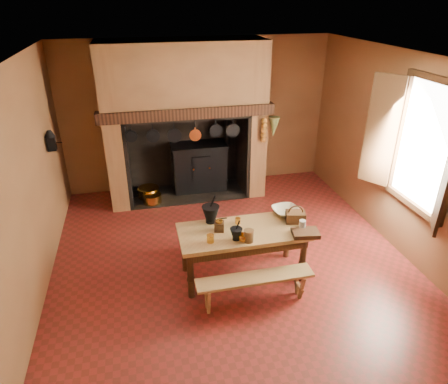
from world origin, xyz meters
name	(u,v)px	position (x,y,z in m)	size (l,w,h in m)	color
floor	(232,261)	(0.00, 0.00, 0.00)	(5.50, 5.50, 0.00)	maroon
ceiling	(234,59)	(0.00, 0.00, 2.80)	(5.50, 5.50, 0.00)	silver
back_wall	(198,115)	(0.00, 2.75, 1.40)	(5.00, 0.02, 2.80)	#8E6038
wall_left	(24,192)	(-2.50, 0.00, 1.40)	(0.02, 5.50, 2.80)	#8E6038
wall_right	(405,157)	(2.50, 0.00, 1.40)	(0.02, 5.50, 2.80)	#8E6038
wall_front	(330,330)	(0.00, -2.75, 1.40)	(5.00, 0.02, 2.80)	#8E6038
chimney_breast	(184,100)	(-0.30, 2.31, 1.81)	(2.95, 0.96, 2.80)	#8E6038
iron_range	(200,166)	(-0.04, 2.45, 0.48)	(1.12, 0.55, 1.60)	black
hearth_pans	(149,195)	(-1.05, 2.22, 0.09)	(0.51, 0.62, 0.20)	gold
hanging_pans	(187,134)	(-0.34, 1.81, 1.36)	(1.92, 0.29, 0.27)	black
onion_string	(264,130)	(1.00, 1.79, 1.33)	(0.12, 0.10, 0.46)	#B17420
herb_bunch	(274,127)	(1.18, 1.79, 1.38)	(0.20, 0.20, 0.35)	#4C5729
window	(418,147)	(2.35, -0.40, 1.70)	(0.39, 1.75, 1.76)	white
wall_coffee_mill	(51,139)	(-2.42, 1.55, 1.52)	(0.23, 0.16, 0.31)	black
work_table	(243,237)	(0.06, -0.33, 0.61)	(1.67, 0.74, 0.72)	tan
bench_front	(255,283)	(0.06, -0.90, 0.30)	(1.45, 0.25, 0.41)	tan
bench_back	(231,233)	(0.06, 0.30, 0.29)	(1.36, 0.24, 0.38)	tan
mortar_large	(211,213)	(-0.31, -0.04, 0.86)	(0.24, 0.24, 0.40)	black
mortar_small	(236,233)	(-0.08, -0.53, 0.81)	(0.16, 0.16, 0.27)	black
coffee_grinder	(219,226)	(-0.24, -0.27, 0.80)	(0.18, 0.15, 0.19)	#372111
brass_mug_a	(210,239)	(-0.41, -0.51, 0.77)	(0.09, 0.09, 0.10)	gold
brass_mug_b	(238,221)	(0.03, -0.16, 0.76)	(0.07, 0.07, 0.08)	gold
mixing_bowl	(285,211)	(0.74, -0.06, 0.77)	(0.36, 0.36, 0.09)	beige
stoneware_crock	(249,236)	(0.06, -0.60, 0.80)	(0.13, 0.13, 0.16)	brown
glass_jar	(302,225)	(0.80, -0.51, 0.80)	(0.08, 0.08, 0.15)	beige
wicker_basket	(295,216)	(0.80, -0.28, 0.80)	(0.29, 0.24, 0.24)	#462A15
wooden_tray	(305,233)	(0.80, -0.62, 0.75)	(0.33, 0.24, 0.06)	#372111
brass_cup	(243,238)	(-0.01, -0.58, 0.77)	(0.12, 0.12, 0.09)	gold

